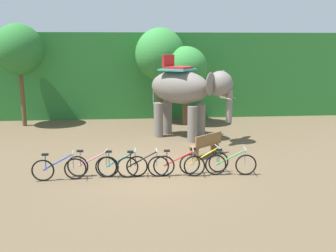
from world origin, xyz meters
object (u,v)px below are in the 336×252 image
tree_left (186,68)px  bike_black (143,166)px  tree_center_left (19,50)px  bike_yellow (204,162)px  tree_center (160,55)px  bike_pink (93,166)px  bike_green (231,164)px  elephant (186,91)px  bike_red (179,165)px  bike_blue (59,169)px  wooden_bench (206,144)px  bike_teal (121,166)px

tree_left → bike_black: bearing=-107.1°
tree_center_left → bike_yellow: bearing=-45.7°
tree_center → tree_left: 1.63m
bike_pink → bike_green: size_ratio=1.00×
tree_center → bike_black: size_ratio=2.99×
tree_center_left → bike_green: (8.95, -8.57, -3.58)m
tree_left → tree_center: bearing=150.2°
tree_left → elephant: tree_left is taller
bike_yellow → bike_green: 0.88m
tree_left → bike_red: tree_left is taller
tree_left → tree_center_left: bearing=177.0°
tree_left → elephant: 3.16m
bike_blue → bike_yellow: 4.73m
bike_red → tree_left: bearing=80.9°
bike_red → wooden_bench: 2.59m
tree_left → bike_red: bearing=-99.1°
tree_center_left → bike_teal: tree_center_left is taller
elephant → bike_teal: elephant is taller
bike_blue → tree_center_left: bearing=111.6°
elephant → bike_green: 5.47m
tree_center_left → bike_black: 11.04m
bike_red → bike_yellow: (0.87, 0.22, 0.00)m
bike_teal → bike_red: bearing=-3.1°
tree_center_left → bike_pink: tree_center_left is taller
elephant → bike_teal: (-2.78, -4.96, -1.82)m
tree_center_left → bike_blue: size_ratio=3.09×
elephant → bike_yellow: 5.17m
tree_left → bike_pink: bearing=-117.5°
bike_black → wooden_bench: (2.51, 2.19, 0.09)m
elephant → bike_red: (-0.91, -5.06, -1.82)m
tree_left → wooden_bench: tree_left is taller
bike_blue → bike_black: 2.66m
bike_green → bike_blue: bearing=179.9°
elephant → bike_yellow: bearing=-90.4°
bike_pink → bike_green: 4.53m
bike_black → tree_center: bearing=82.3°
bike_pink → bike_red: bearing=-4.0°
tree_left → bike_black: (-2.48, -8.07, -2.62)m
bike_pink → tree_center_left: bearing=118.0°
bike_pink → bike_yellow: 3.68m
tree_center → tree_center_left: bearing=-177.7°
tree_center_left → tree_center: tree_center_left is taller
bike_blue → bike_green: same height
bike_pink → bike_red: 2.82m
elephant → wooden_bench: size_ratio=2.75×
elephant → bike_yellow: elephant is taller
elephant → bike_teal: size_ratio=2.28×
tree_center_left → bike_blue: tree_center_left is taller
bike_pink → bike_red: (2.81, -0.20, 0.00)m
bike_black → bike_green: 2.90m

